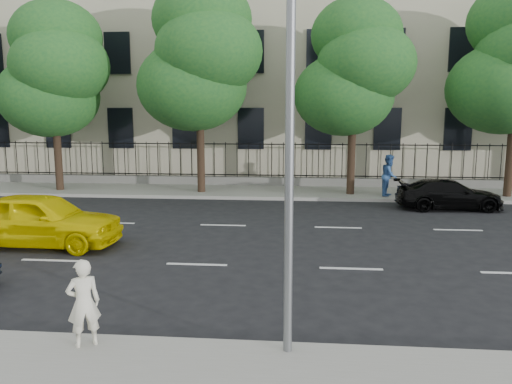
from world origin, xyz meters
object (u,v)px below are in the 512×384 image
(black_sedan, at_px, (449,194))
(woman_near, at_px, (84,303))
(yellow_taxi, at_px, (40,219))
(street_light, at_px, (292,37))

(black_sedan, distance_m, woman_near, 16.20)
(yellow_taxi, bearing_deg, woman_near, -145.27)
(street_light, bearing_deg, yellow_taxi, 142.89)
(street_light, bearing_deg, woman_near, -168.95)
(black_sedan, bearing_deg, street_light, 151.14)
(street_light, distance_m, woman_near, 5.45)
(yellow_taxi, xyz_separation_m, black_sedan, (13.67, 6.78, -0.20))
(yellow_taxi, bearing_deg, street_light, -125.59)
(black_sedan, bearing_deg, woman_near, 141.55)
(street_light, xyz_separation_m, black_sedan, (6.21, 12.43, -4.54))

